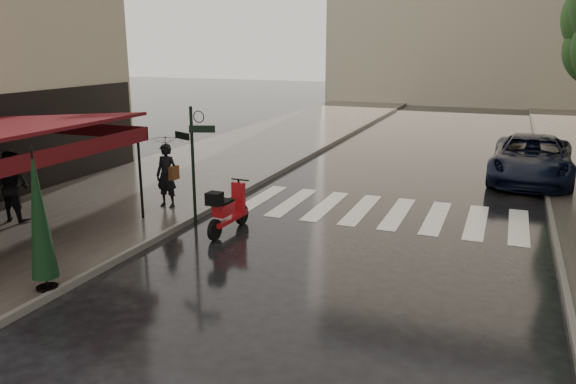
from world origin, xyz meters
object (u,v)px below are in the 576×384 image
Objects in this scene: pedestrian_with_umbrella at (165,148)px; pedestrian_terrace at (13,186)px; parked_car at (532,159)px; parasol_front at (39,214)px; scooter at (227,211)px.

pedestrian_with_umbrella is 1.37× the size of pedestrian_terrace.
pedestrian_with_umbrella is 4.00m from pedestrian_terrace.
pedestrian_with_umbrella is 12.34m from parked_car.
pedestrian_with_umbrella is at bearing 99.99° from parasol_front.
scooter is 4.81m from parasol_front.
pedestrian_with_umbrella is 5.67m from parasol_front.
pedestrian_terrace is at bearing -138.61° from parked_car.
pedestrian_terrace is 0.98× the size of scooter.
parked_car is at bearing 41.22° from pedestrian_with_umbrella.
parked_car is (9.63, 7.65, -1.02)m from pedestrian_with_umbrella.
parasol_front is (-1.49, -4.46, 1.01)m from scooter.
parked_car is 2.06× the size of parasol_front.
pedestrian_with_umbrella reaches higher than parked_car.
scooter is at bearing 71.53° from parasol_front.
pedestrian_terrace is at bearing -136.50° from pedestrian_with_umbrella.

